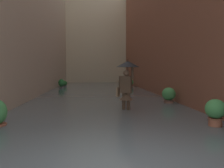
{
  "coord_description": "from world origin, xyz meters",
  "views": [
    {
      "loc": [
        0.36,
        3.32,
        1.67
      ],
      "look_at": [
        -0.34,
        -5.38,
        1.13
      ],
      "focal_mm": 38.03,
      "sensor_mm": 36.0,
      "label": 1
    }
  ],
  "objects_px": {
    "potted_plant_far_left": "(131,84)",
    "potted_plant_near_left": "(169,96)",
    "potted_plant_near_right": "(64,84)",
    "potted_plant_far_right": "(61,84)",
    "potted_plant_mid_left": "(215,113)",
    "person_wading": "(127,78)"
  },
  "relations": [
    {
      "from": "person_wading",
      "to": "potted_plant_far_right",
      "type": "height_order",
      "value": "person_wading"
    },
    {
      "from": "potted_plant_near_right",
      "to": "potted_plant_mid_left",
      "type": "relative_size",
      "value": 0.77
    },
    {
      "from": "potted_plant_far_left",
      "to": "potted_plant_far_right",
      "type": "bearing_deg",
      "value": 6.54
    },
    {
      "from": "potted_plant_mid_left",
      "to": "potted_plant_near_left",
      "type": "bearing_deg",
      "value": -92.01
    },
    {
      "from": "potted_plant_mid_left",
      "to": "potted_plant_near_right",
      "type": "bearing_deg",
      "value": -69.11
    },
    {
      "from": "potted_plant_far_right",
      "to": "person_wading",
      "type": "bearing_deg",
      "value": 109.35
    },
    {
      "from": "potted_plant_near_right",
      "to": "potted_plant_mid_left",
      "type": "bearing_deg",
      "value": 110.89
    },
    {
      "from": "potted_plant_near_left",
      "to": "potted_plant_mid_left",
      "type": "bearing_deg",
      "value": 87.99
    },
    {
      "from": "potted_plant_near_right",
      "to": "person_wading",
      "type": "bearing_deg",
      "value": 107.05
    },
    {
      "from": "potted_plant_far_left",
      "to": "potted_plant_near_left",
      "type": "bearing_deg",
      "value": 90.38
    },
    {
      "from": "potted_plant_mid_left",
      "to": "potted_plant_far_right",
      "type": "xyz_separation_m",
      "value": [
        5.71,
        -13.45,
        -0.04
      ]
    },
    {
      "from": "person_wading",
      "to": "potted_plant_mid_left",
      "type": "xyz_separation_m",
      "value": [
        -1.93,
        2.69,
        -0.81
      ]
    },
    {
      "from": "person_wading",
      "to": "potted_plant_near_left",
      "type": "bearing_deg",
      "value": -142.93
    },
    {
      "from": "potted_plant_far_right",
      "to": "potted_plant_near_left",
      "type": "xyz_separation_m",
      "value": [
        -5.86,
        9.19,
        0.0
      ]
    },
    {
      "from": "potted_plant_near_right",
      "to": "potted_plant_far_right",
      "type": "relative_size",
      "value": 0.78
    },
    {
      "from": "person_wading",
      "to": "potted_plant_far_right",
      "type": "relative_size",
      "value": 2.29
    },
    {
      "from": "potted_plant_near_right",
      "to": "potted_plant_mid_left",
      "type": "height_order",
      "value": "potted_plant_mid_left"
    },
    {
      "from": "potted_plant_far_left",
      "to": "potted_plant_far_right",
      "type": "height_order",
      "value": "potted_plant_far_right"
    },
    {
      "from": "potted_plant_near_right",
      "to": "potted_plant_far_right",
      "type": "distance_m",
      "value": 1.34
    },
    {
      "from": "potted_plant_far_left",
      "to": "potted_plant_near_left",
      "type": "xyz_separation_m",
      "value": [
        -0.06,
        9.86,
        0.07
      ]
    },
    {
      "from": "potted_plant_near_right",
      "to": "potted_plant_near_left",
      "type": "height_order",
      "value": "potted_plant_near_left"
    },
    {
      "from": "person_wading",
      "to": "potted_plant_mid_left",
      "type": "relative_size",
      "value": 2.26
    }
  ]
}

